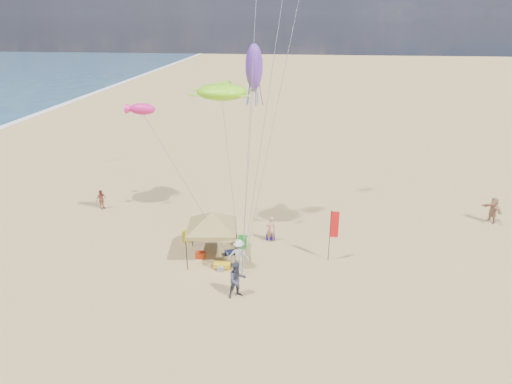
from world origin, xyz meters
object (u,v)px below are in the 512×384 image
at_px(cooler_red, 200,255).
at_px(person_near_b, 237,280).
at_px(person_far_c, 493,210).
at_px(canopy_tent, 212,214).
at_px(chair_green, 242,242).
at_px(person_near_c, 239,254).
at_px(person_near_a, 271,229).
at_px(feather_flag, 333,228).
at_px(beach_cart, 222,265).
at_px(person_far_a, 101,199).
at_px(chair_yellow, 187,236).
at_px(cooler_blue, 271,237).

xyz_separation_m(cooler_red, person_near_b, (2.72, -3.56, 0.77)).
bearing_deg(person_far_c, canopy_tent, -95.80).
height_order(canopy_tent, chair_green, canopy_tent).
bearing_deg(person_near_c, person_near_a, -109.44).
distance_m(feather_flag, beach_cart, 6.55).
distance_m(person_near_a, person_near_c, 3.76).
distance_m(person_near_a, person_near_b, 6.20).
distance_m(feather_flag, person_near_c, 5.48).
distance_m(person_far_a, person_far_c, 27.23).
bearing_deg(beach_cart, person_near_b, -63.77).
bearing_deg(canopy_tent, chair_green, 42.78).
height_order(chair_yellow, person_near_c, person_near_c).
height_order(feather_flag, person_far_c, feather_flag).
bearing_deg(person_near_b, cooler_blue, 48.88).
distance_m(chair_green, person_near_b, 5.18).
relative_size(cooler_red, beach_cart, 0.60).
relative_size(cooler_blue, person_far_a, 0.37).
xyz_separation_m(person_near_a, person_far_c, (14.64, 4.46, 0.06)).
relative_size(beach_cart, person_far_c, 0.50).
bearing_deg(feather_flag, person_far_a, 161.03).
bearing_deg(person_far_a, person_near_c, -97.74).
distance_m(cooler_red, chair_green, 2.74).
height_order(beach_cart, person_near_a, person_near_a).
distance_m(cooler_red, person_far_c, 19.81).
relative_size(cooler_blue, person_near_b, 0.28).
relative_size(canopy_tent, person_near_c, 2.99).
bearing_deg(person_near_a, chair_yellow, -18.61).
height_order(feather_flag, person_near_b, feather_flag).
bearing_deg(feather_flag, person_near_a, 151.73).
relative_size(beach_cart, person_far_a, 0.62).
relative_size(feather_flag, chair_yellow, 4.49).
height_order(cooler_red, chair_green, chair_green).
bearing_deg(person_near_a, feather_flag, 127.20).
distance_m(beach_cart, person_near_b, 2.96).
distance_m(cooler_red, person_near_c, 2.66).
height_order(cooler_blue, person_far_c, person_far_c).
distance_m(canopy_tent, person_near_b, 4.59).
bearing_deg(cooler_red, beach_cart, -34.33).
distance_m(person_near_b, person_far_c, 19.00).
xyz_separation_m(canopy_tent, person_far_a, (-9.42, 5.99, -2.04)).
distance_m(cooler_red, person_near_b, 4.55).
bearing_deg(beach_cart, chair_yellow, 132.70).
bearing_deg(feather_flag, cooler_red, -175.70).
distance_m(person_near_b, person_near_c, 2.66).
xyz_separation_m(cooler_red, person_near_c, (2.39, -0.92, 0.71)).
height_order(cooler_blue, person_near_c, person_near_c).
bearing_deg(person_near_c, chair_yellow, -34.45).
relative_size(feather_flag, person_near_b, 1.63).
xyz_separation_m(chair_green, beach_cart, (-0.79, -2.56, -0.15)).
relative_size(feather_flag, person_near_c, 1.75).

